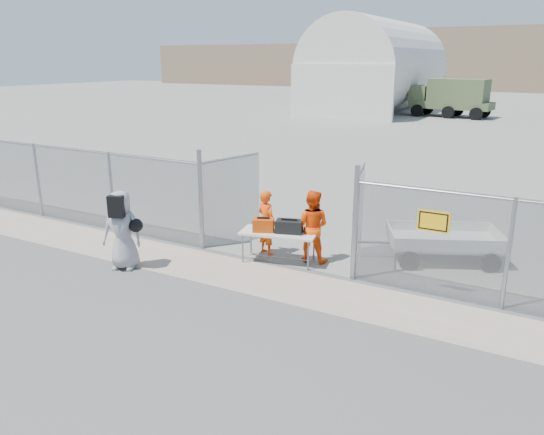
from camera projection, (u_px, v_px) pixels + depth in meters
The scene contains 13 objects.
ground at pixel (224, 294), 10.75m from camera, with size 160.00×160.00×0.00m, color #454545.
tarmac_inside at pixel (495, 114), 45.96m from camera, with size 160.00×80.00×0.01m, color gray.
dirt_strip at pixel (250, 277), 11.59m from camera, with size 44.00×1.60×0.01m, color tan.
chain_link_fence at pixel (272, 217), 12.11m from camera, with size 40.00×0.20×2.20m, color gray, non-canonical shape.
quonset_hangar at pixel (379, 65), 47.77m from camera, with size 9.00×18.00×8.00m, color silver, non-canonical shape.
folding_table at pixel (278, 247), 12.34m from camera, with size 1.76×0.73×0.75m, color silver, non-canonical shape.
orange_bag at pixel (263, 225), 12.25m from camera, with size 0.48×0.32×0.30m, color #C34008.
black_duffel at pixel (289, 226), 12.15m from camera, with size 0.61×0.36×0.29m, color black.
security_worker_left at pixel (267, 223), 12.76m from camera, with size 0.58×0.38×1.59m, color #FD4807.
security_worker_right at pixel (312, 226), 12.28m from camera, with size 0.83×0.65×1.71m, color #FD4807.
visitor at pixel (122, 230), 11.86m from camera, with size 0.89×0.58×1.81m, color gray.
utility_trailer at pixel (443, 244), 12.48m from camera, with size 3.27×1.69×0.79m, color silver, non-canonical shape.
military_truck at pixel (452, 98), 42.87m from camera, with size 6.37×2.35×3.04m, color #4F5D39, non-canonical shape.
Camera 1 is at (5.61, -8.15, 4.59)m, focal length 35.00 mm.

